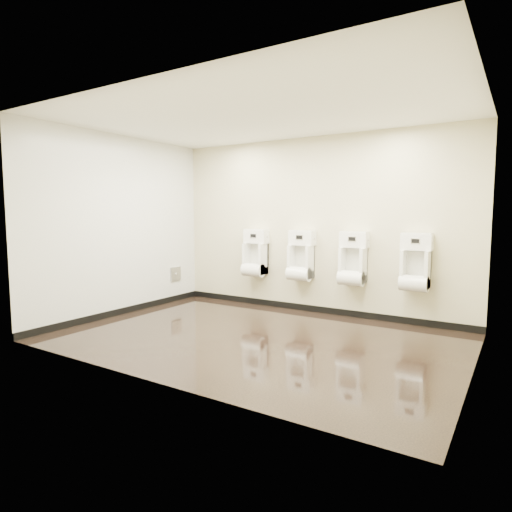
{
  "coord_description": "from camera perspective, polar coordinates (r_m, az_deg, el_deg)",
  "views": [
    {
      "loc": [
        2.86,
        -4.55,
        1.59
      ],
      "look_at": [
        -0.34,
        0.55,
        0.99
      ],
      "focal_mm": 30.0,
      "sensor_mm": 36.0,
      "label": 1
    }
  ],
  "objects": [
    {
      "name": "left_wall",
      "position": [
        7.03,
        -17.58,
        3.85
      ],
      "size": [
        0.02,
        3.5,
        2.8
      ],
      "primitive_type": "cube",
      "color": "beige",
      "rests_on": "ground"
    },
    {
      "name": "urinal_0",
      "position": [
        7.32,
        -0.13,
        -0.07
      ],
      "size": [
        0.42,
        0.32,
        0.79
      ],
      "color": "white",
      "rests_on": "back_wall"
    },
    {
      "name": "right_wall",
      "position": [
        4.57,
        27.62,
        2.63
      ],
      "size": [
        0.02,
        3.5,
        2.8
      ],
      "primitive_type": "cube",
      "color": "beige",
      "rests_on": "ground"
    },
    {
      "name": "urinal_3",
      "position": [
        6.33,
        20.47,
        -1.33
      ],
      "size": [
        0.42,
        0.32,
        0.79
      ],
      "color": "white",
      "rests_on": "back_wall"
    },
    {
      "name": "ceiling",
      "position": [
        5.51,
        -0.02,
        18.36
      ],
      "size": [
        5.0,
        3.5,
        0.0
      ],
      "primitive_type": "cube",
      "color": "white"
    },
    {
      "name": "urinal_1",
      "position": [
        6.9,
        5.98,
        -0.45
      ],
      "size": [
        0.42,
        0.32,
        0.79
      ],
      "color": "white",
      "rests_on": "back_wall"
    },
    {
      "name": "front_wall",
      "position": [
        4.01,
        -13.47,
        2.79
      ],
      "size": [
        5.0,
        0.02,
        2.8
      ],
      "primitive_type": "cube",
      "color": "beige",
      "rests_on": "ground"
    },
    {
      "name": "skirting_left",
      "position": [
        7.19,
        -17.2,
        -6.96
      ],
      "size": [
        0.02,
        3.5,
        0.1
      ],
      "primitive_type": "cube",
      "color": "black",
      "rests_on": "ground"
    },
    {
      "name": "urinal_2",
      "position": [
        6.57,
        12.78,
        -0.87
      ],
      "size": [
        0.42,
        0.32,
        0.79
      ],
      "color": "white",
      "rests_on": "back_wall"
    },
    {
      "name": "back_wall",
      "position": [
        6.92,
        7.73,
        4.04
      ],
      "size": [
        5.0,
        0.02,
        2.8
      ],
      "primitive_type": "cube",
      "color": "beige",
      "rests_on": "ground"
    },
    {
      "name": "ground",
      "position": [
        5.6,
        -0.02,
        -10.82
      ],
      "size": [
        5.0,
        3.5,
        0.0
      ],
      "primitive_type": "cube",
      "color": "black",
      "rests_on": "ground"
    },
    {
      "name": "skirting_back",
      "position": [
        7.08,
        7.54,
        -6.95
      ],
      "size": [
        5.0,
        0.02,
        0.1
      ],
      "primitive_type": "cube",
      "color": "black",
      "rests_on": "ground"
    },
    {
      "name": "tile_overlay_left",
      "position": [
        7.03,
        -17.56,
        3.85
      ],
      "size": [
        0.01,
        3.5,
        2.8
      ],
      "primitive_type": "cube",
      "color": "silver",
      "rests_on": "ground"
    },
    {
      "name": "access_panel",
      "position": [
        7.92,
        -10.67,
        -2.34
      ],
      "size": [
        0.04,
        0.25,
        0.25
      ],
      "color": "#9E9EA3",
      "rests_on": "left_wall"
    }
  ]
}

